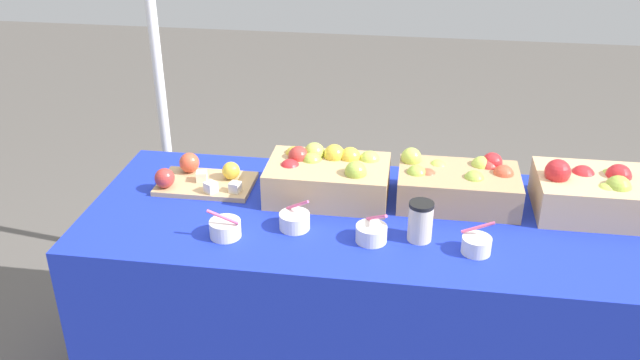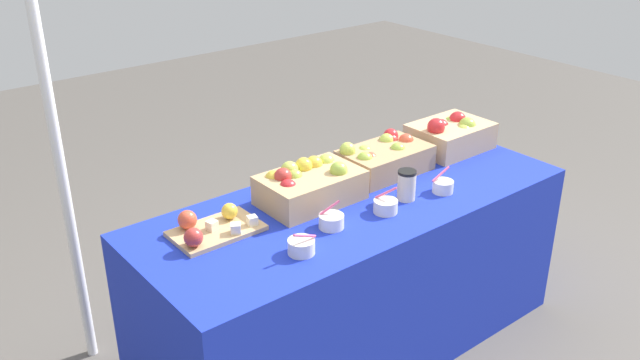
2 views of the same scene
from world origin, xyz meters
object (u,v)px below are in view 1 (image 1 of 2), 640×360
at_px(sample_bowl_near, 225,228).
at_px(sample_bowl_far, 295,221).
at_px(apple_crate_right, 327,176).
at_px(tent_pole, 154,32).
at_px(cutting_board_front, 201,178).
at_px(apple_crate_left, 594,192).
at_px(sample_bowl_mid, 371,233).
at_px(coffee_cup, 420,221).
at_px(apple_crate_middle, 458,184).
at_px(sample_bowl_extra, 476,245).

distance_m(sample_bowl_near, sample_bowl_far, 0.22).
bearing_deg(sample_bowl_near, sample_bowl_far, 21.19).
height_order(apple_crate_right, tent_pole, tent_pole).
bearing_deg(cutting_board_front, apple_crate_left, 0.21).
xyz_separation_m(sample_bowl_near, sample_bowl_mid, (0.46, 0.04, -0.00)).
relative_size(apple_crate_right, coffee_cup, 3.21).
height_order(apple_crate_right, coffee_cup, apple_crate_right).
relative_size(apple_crate_left, sample_bowl_near, 3.58).
distance_m(cutting_board_front, sample_bowl_far, 0.46).
height_order(apple_crate_middle, sample_bowl_mid, apple_crate_middle).
bearing_deg(sample_bowl_extra, apple_crate_middle, 98.70).
height_order(sample_bowl_mid, tent_pole, tent_pole).
bearing_deg(apple_crate_left, sample_bowl_far, -165.47).
distance_m(apple_crate_middle, apple_crate_right, 0.45).
height_order(apple_crate_left, sample_bowl_extra, apple_crate_left).
relative_size(apple_crate_left, sample_bowl_far, 3.64).
xyz_separation_m(sample_bowl_mid, tent_pole, (-0.98, 0.84, 0.37)).
bearing_deg(sample_bowl_mid, apple_crate_middle, 47.45).
bearing_deg(sample_bowl_mid, cutting_board_front, 155.93).
height_order(cutting_board_front, sample_bowl_mid, sample_bowl_mid).
relative_size(apple_crate_middle, cutting_board_front, 1.20).
xyz_separation_m(apple_crate_middle, coffee_cup, (-0.12, -0.26, -0.00)).
bearing_deg(apple_crate_middle, sample_bowl_near, -155.24).
xyz_separation_m(apple_crate_middle, sample_bowl_near, (-0.73, -0.34, -0.04)).
distance_m(apple_crate_right, sample_bowl_extra, 0.58).
bearing_deg(cutting_board_front, sample_bowl_far, -32.27).
bearing_deg(tent_pole, apple_crate_right, -35.24).
bearing_deg(apple_crate_right, apple_crate_left, 1.01).
height_order(sample_bowl_extra, coffee_cup, coffee_cup).
relative_size(sample_bowl_far, sample_bowl_extra, 1.00).
distance_m(cutting_board_front, sample_bowl_mid, 0.70).
height_order(cutting_board_front, tent_pole, tent_pole).
xyz_separation_m(apple_crate_left, apple_crate_right, (-0.89, -0.02, 0.00)).
bearing_deg(sample_bowl_near, apple_crate_right, 48.36).
xyz_separation_m(cutting_board_front, sample_bowl_mid, (0.64, -0.28, -0.00)).
bearing_deg(sample_bowl_near, coffee_cup, 6.73).
bearing_deg(sample_bowl_mid, apple_crate_right, 122.90).
bearing_deg(sample_bowl_far, apple_crate_middle, 26.12).
relative_size(sample_bowl_near, sample_bowl_extra, 1.01).
bearing_deg(coffee_cup, tent_pole, 144.31).
height_order(sample_bowl_mid, sample_bowl_extra, sample_bowl_mid).
bearing_deg(sample_bowl_far, tent_pole, 132.39).
distance_m(cutting_board_front, coffee_cup, 0.82).
bearing_deg(sample_bowl_mid, coffee_cup, 11.85).
distance_m(sample_bowl_extra, coffee_cup, 0.18).
distance_m(apple_crate_left, apple_crate_right, 0.89).
bearing_deg(coffee_cup, sample_bowl_mid, -168.15).
height_order(sample_bowl_near, sample_bowl_far, sample_bowl_near).
distance_m(cutting_board_front, sample_bowl_extra, 1.00).
relative_size(apple_crate_left, sample_bowl_extra, 3.63).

